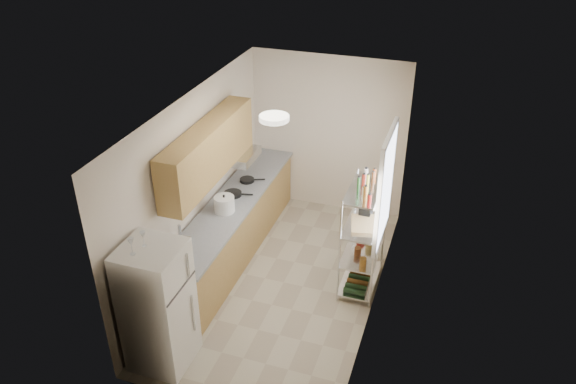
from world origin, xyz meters
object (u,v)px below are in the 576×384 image
object	(u,v)px
refrigerator	(158,307)
cutting_board	(365,224)
frying_pan_large	(233,194)
espresso_machine	(366,205)
rice_cooker	(224,204)

from	to	relation	value
refrigerator	cutting_board	world-z (taller)	refrigerator
frying_pan_large	espresso_machine	xyz separation A→B (m)	(1.95, -0.07, 0.22)
cutting_board	refrigerator	bearing A→B (deg)	-133.55
frying_pan_large	espresso_machine	world-z (taller)	espresso_machine
frying_pan_large	cutting_board	distance (m)	2.03
refrigerator	cutting_board	bearing A→B (deg)	46.45
frying_pan_large	cutting_board	size ratio (longest dim) A/B	0.58
refrigerator	cutting_board	xyz separation A→B (m)	(1.89, 1.99, 0.24)
frying_pan_large	cutting_board	bearing A→B (deg)	-22.99
refrigerator	frying_pan_large	size ratio (longest dim) A/B	6.06
frying_pan_large	rice_cooker	bearing A→B (deg)	-94.26
frying_pan_large	cutting_board	xyz separation A→B (m)	(2.00, -0.34, 0.10)
cutting_board	rice_cooker	bearing A→B (deg)	-177.21
rice_cooker	frying_pan_large	xyz separation A→B (m)	(-0.07, 0.44, -0.09)
cutting_board	frying_pan_large	bearing A→B (deg)	170.27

